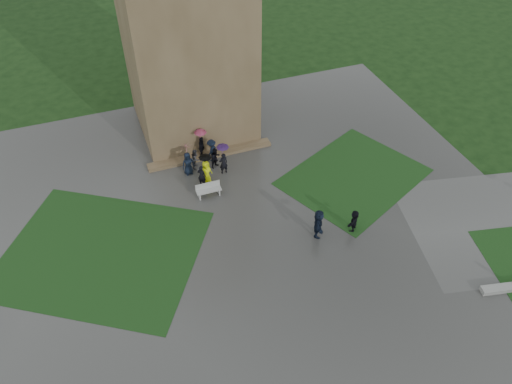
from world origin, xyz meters
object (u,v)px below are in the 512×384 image
object	(u,v)px
tower	(183,9)
pedestrian_near	(354,221)
bench	(209,190)
pedestrian_mid	(318,223)

from	to	relation	value
tower	pedestrian_near	distance (m)	17.61
bench	pedestrian_mid	distance (m)	7.62
pedestrian_near	pedestrian_mid	bearing A→B (deg)	-53.50
tower	bench	size ratio (longest dim) A/B	11.05
pedestrian_mid	bench	bearing A→B (deg)	69.45
pedestrian_mid	pedestrian_near	distance (m)	2.24
tower	pedestrian_near	xyz separation A→B (m)	(6.06, -14.34, -8.23)
pedestrian_mid	pedestrian_near	size ratio (longest dim) A/B	1.29
bench	pedestrian_near	xyz separation A→B (m)	(7.33, -5.97, 0.27)
pedestrian_near	bench	bearing A→B (deg)	-83.79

